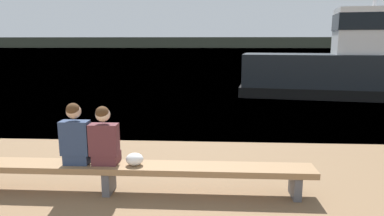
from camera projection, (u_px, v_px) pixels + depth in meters
water_surface at (208, 48)px, 126.06m from camera, size 240.00×240.00×0.00m
far_shoreline at (208, 42)px, 142.97m from camera, size 600.00×12.00×4.23m
bench_main at (108, 169)px, 5.50m from camera, size 6.55×0.48×0.48m
person_left at (76, 137)px, 5.43m from camera, size 0.45×0.40×1.00m
person_right at (104, 139)px, 5.41m from camera, size 0.45×0.40×0.95m
shopping_bag at (135, 159)px, 5.42m from camera, size 0.28×0.24×0.20m
tugboat_red at (367, 70)px, 14.88m from camera, size 10.94×4.48×5.83m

